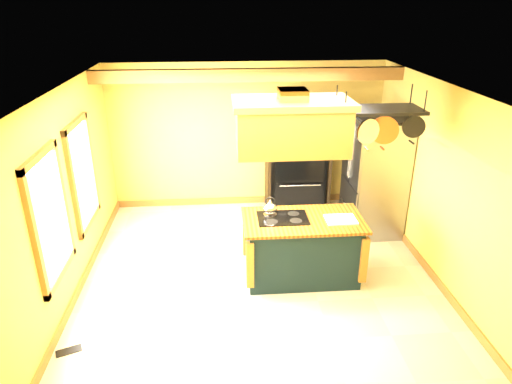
{
  "coord_description": "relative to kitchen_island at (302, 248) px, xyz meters",
  "views": [
    {
      "loc": [
        -0.49,
        -5.67,
        3.73
      ],
      "look_at": [
        -0.01,
        0.3,
        1.16
      ],
      "focal_mm": 32.0,
      "sensor_mm": 36.0,
      "label": 1
    }
  ],
  "objects": [
    {
      "name": "floor",
      "position": [
        -0.61,
        0.13,
        -0.47
      ],
      "size": [
        5.0,
        5.0,
        0.0
      ],
      "primitive_type": "plane",
      "color": "beige",
      "rests_on": "ground"
    },
    {
      "name": "ceiling",
      "position": [
        -0.61,
        0.13,
        2.23
      ],
      "size": [
        5.0,
        5.0,
        0.0
      ],
      "primitive_type": "plane",
      "rotation": [
        3.14,
        0.0,
        0.0
      ],
      "color": "white",
      "rests_on": "wall_back"
    },
    {
      "name": "wall_back",
      "position": [
        -0.61,
        2.63,
        0.88
      ],
      "size": [
        5.0,
        0.02,
        2.7
      ],
      "primitive_type": "cube",
      "color": "gold",
      "rests_on": "floor"
    },
    {
      "name": "wall_front",
      "position": [
        -0.61,
        -2.37,
        0.88
      ],
      "size": [
        5.0,
        0.02,
        2.7
      ],
      "primitive_type": "cube",
      "color": "gold",
      "rests_on": "floor"
    },
    {
      "name": "wall_left",
      "position": [
        -3.11,
        0.13,
        0.88
      ],
      "size": [
        0.02,
        5.0,
        2.7
      ],
      "primitive_type": "cube",
      "color": "gold",
      "rests_on": "floor"
    },
    {
      "name": "wall_right",
      "position": [
        1.89,
        0.13,
        0.88
      ],
      "size": [
        0.02,
        5.0,
        2.7
      ],
      "primitive_type": "cube",
      "color": "gold",
      "rests_on": "floor"
    },
    {
      "name": "ceiling_beam",
      "position": [
        -0.61,
        1.83,
        2.12
      ],
      "size": [
        5.0,
        0.15,
        0.2
      ],
      "primitive_type": "cube",
      "color": "olive",
      "rests_on": "ceiling"
    },
    {
      "name": "window_near",
      "position": [
        -3.07,
        -0.67,
        0.93
      ],
      "size": [
        0.06,
        1.06,
        1.56
      ],
      "color": "olive",
      "rests_on": "wall_left"
    },
    {
      "name": "window_far",
      "position": [
        -3.07,
        0.73,
        0.93
      ],
      "size": [
        0.06,
        1.06,
        1.56
      ],
      "color": "olive",
      "rests_on": "wall_left"
    },
    {
      "name": "kitchen_island",
      "position": [
        0.0,
        0.0,
        0.0
      ],
      "size": [
        1.66,
        0.92,
        1.11
      ],
      "rotation": [
        0.0,
        0.0,
        -0.0
      ],
      "color": "black",
      "rests_on": "floor"
    },
    {
      "name": "range_hood",
      "position": [
        -0.2,
        -0.0,
        1.78
      ],
      "size": [
        1.48,
        0.84,
        0.8
      ],
      "color": "#A76F29",
      "rests_on": "ceiling"
    },
    {
      "name": "pot_rack",
      "position": [
        0.91,
        0.0,
        1.86
      ],
      "size": [
        1.16,
        0.55,
        0.76
      ],
      "color": "black",
      "rests_on": "ceiling"
    },
    {
      "name": "refrigerator",
      "position": [
        1.45,
        1.38,
        0.49
      ],
      "size": [
        0.85,
        1.01,
        1.97
      ],
      "color": "gray",
      "rests_on": "floor"
    },
    {
      "name": "hutch",
      "position": [
        0.33,
        2.4,
        0.35
      ],
      "size": [
        1.18,
        0.54,
        2.08
      ],
      "color": "black",
      "rests_on": "floor"
    },
    {
      "name": "floor_register",
      "position": [
        -2.91,
        -1.31,
        -0.46
      ],
      "size": [
        0.3,
        0.21,
        0.01
      ],
      "primitive_type": "cube",
      "rotation": [
        0.0,
        0.0,
        0.37
      ],
      "color": "black",
      "rests_on": "floor"
    }
  ]
}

